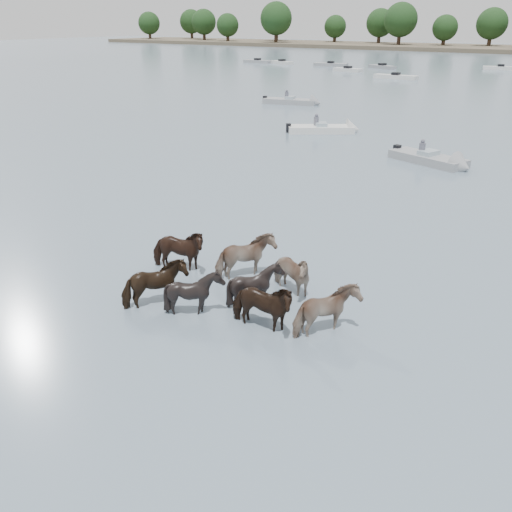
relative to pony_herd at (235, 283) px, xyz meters
The scene contains 7 objects.
ground 1.68m from the pony_herd, 135.14° to the right, with size 400.00×400.00×0.00m, color #4D6170.
shoreline 165.00m from the pony_herd, 115.53° to the left, with size 160.00×30.00×1.00m, color #4C4233.
pony_herd is the anchor object (origin of this frame).
motorboat_a 26.53m from the pony_herd, 110.14° to the left, with size 5.18×4.23×1.92m.
motorboat_b 19.47m from the pony_herd, 89.26° to the left, with size 5.22×3.19×1.92m.
motorboat_f 40.34m from the pony_herd, 116.76° to the left, with size 5.87×2.87×1.92m.
treeline 165.45m from the pony_herd, 115.91° to the left, with size 148.94×23.38×12.51m.
Camera 1 is at (9.36, -10.30, 7.61)m, focal length 38.05 mm.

